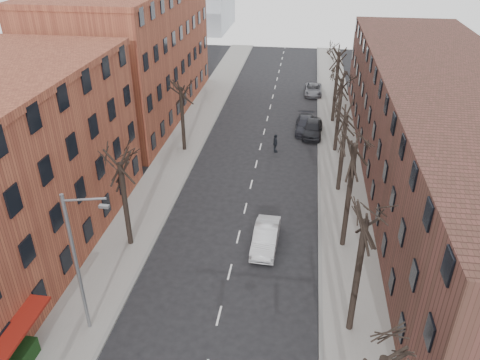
% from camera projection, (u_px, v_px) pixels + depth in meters
% --- Properties ---
extents(sidewalk_left, '(4.00, 90.00, 0.15)m').
position_uv_depth(sidewalk_left, '(183.00, 146.00, 48.69)').
color(sidewalk_left, gray).
rests_on(sidewalk_left, ground).
extents(sidewalk_right, '(4.00, 90.00, 0.15)m').
position_uv_depth(sidewalk_right, '(339.00, 155.00, 46.72)').
color(sidewalk_right, gray).
rests_on(sidewalk_right, ground).
extents(building_left_far, '(12.00, 28.00, 14.00)m').
position_uv_depth(building_left_far, '(131.00, 55.00, 54.09)').
color(building_left_far, brown).
rests_on(building_left_far, ground).
extents(building_right, '(12.00, 50.00, 10.00)m').
position_uv_depth(building_right, '(445.00, 134.00, 39.01)').
color(building_right, '#4F2B24').
rests_on(building_right, ground).
extents(tree_right_b, '(5.20, 5.20, 10.80)m').
position_uv_depth(tree_right_b, '(349.00, 329.00, 26.91)').
color(tree_right_b, black).
rests_on(tree_right_b, ground).
extents(tree_right_c, '(5.20, 5.20, 11.60)m').
position_uv_depth(tree_right_c, '(342.00, 246.00, 33.83)').
color(tree_right_c, black).
rests_on(tree_right_c, ground).
extents(tree_right_d, '(5.20, 5.20, 10.00)m').
position_uv_depth(tree_right_d, '(338.00, 190.00, 40.75)').
color(tree_right_d, black).
rests_on(tree_right_d, ground).
extents(tree_right_e, '(5.20, 5.20, 10.80)m').
position_uv_depth(tree_right_e, '(335.00, 151.00, 47.67)').
color(tree_right_e, black).
rests_on(tree_right_e, ground).
extents(tree_right_f, '(5.20, 5.20, 11.60)m').
position_uv_depth(tree_right_f, '(332.00, 122.00, 54.59)').
color(tree_right_f, black).
rests_on(tree_right_f, ground).
extents(tree_left_a, '(5.20, 5.20, 9.50)m').
position_uv_depth(tree_left_a, '(131.00, 244.00, 33.97)').
color(tree_left_a, black).
rests_on(tree_left_a, ground).
extents(tree_left_b, '(5.20, 5.20, 9.50)m').
position_uv_depth(tree_left_b, '(185.00, 150.00, 47.81)').
color(tree_left_b, black).
rests_on(tree_left_b, ground).
extents(streetlight, '(2.45, 0.22, 9.03)m').
position_uv_depth(streetlight, '(78.00, 260.00, 24.54)').
color(streetlight, slate).
rests_on(streetlight, ground).
extents(silver_sedan, '(1.84, 4.88, 1.59)m').
position_uv_depth(silver_sedan, '(266.00, 237.00, 33.40)').
color(silver_sedan, '#BABDC2').
rests_on(silver_sedan, ground).
extents(parked_car_near, '(2.33, 5.14, 1.71)m').
position_uv_depth(parked_car_near, '(313.00, 128.00, 50.71)').
color(parked_car_near, black).
rests_on(parked_car_near, ground).
extents(parked_car_mid, '(2.18, 5.24, 1.51)m').
position_uv_depth(parked_car_mid, '(305.00, 125.00, 51.80)').
color(parked_car_mid, '#212229').
rests_on(parked_car_mid, ground).
extents(parked_car_far, '(2.25, 4.86, 1.35)m').
position_uv_depth(parked_car_far, '(313.00, 90.00, 62.84)').
color(parked_car_far, slate).
rests_on(parked_car_far, ground).
extents(pedestrian_crossing, '(0.75, 1.20, 1.90)m').
position_uv_depth(pedestrian_crossing, '(275.00, 143.00, 47.06)').
color(pedestrian_crossing, black).
rests_on(pedestrian_crossing, ground).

